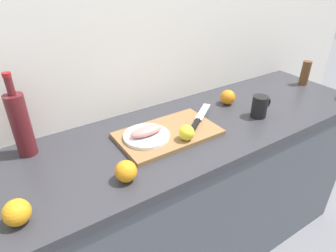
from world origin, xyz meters
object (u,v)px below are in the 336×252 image
object	(u,v)px
white_plate	(147,136)
fish_fillet	(146,131)
orange_0	(228,97)
lemon_0	(187,133)
cutting_board	(168,134)
wine_bottle	(21,124)
chef_knife	(198,120)
pepper_mill	(305,73)
coffee_mug_0	(260,106)

from	to	relation	value
white_plate	fish_fillet	world-z (taller)	fish_fillet
white_plate	orange_0	size ratio (longest dim) A/B	2.50
fish_fillet	lemon_0	bearing A→B (deg)	-38.19
cutting_board	wine_bottle	xyz separation A→B (m)	(-0.55, 0.20, 0.13)
lemon_0	chef_knife	bearing A→B (deg)	34.74
chef_knife	pepper_mill	world-z (taller)	pepper_mill
cutting_board	chef_knife	bearing A→B (deg)	0.09
cutting_board	fish_fillet	xyz separation A→B (m)	(-0.10, 0.01, 0.04)
coffee_mug_0	lemon_0	bearing A→B (deg)	-179.74
cutting_board	pepper_mill	size ratio (longest dim) A/B	3.01
wine_bottle	pepper_mill	distance (m)	1.61
chef_knife	white_plate	bearing A→B (deg)	141.25
fish_fillet	coffee_mug_0	size ratio (longest dim) A/B	1.29
wine_bottle	pepper_mill	xyz separation A→B (m)	(1.60, -0.15, -0.06)
pepper_mill	wine_bottle	bearing A→B (deg)	174.70
fish_fillet	orange_0	world-z (taller)	orange_0
cutting_board	white_plate	world-z (taller)	white_plate
wine_bottle	orange_0	world-z (taller)	wine_bottle
cutting_board	coffee_mug_0	distance (m)	0.50
orange_0	pepper_mill	world-z (taller)	pepper_mill
chef_knife	wine_bottle	size ratio (longest dim) A/B	0.72
wine_bottle	coffee_mug_0	xyz separation A→B (m)	(1.04, -0.29, -0.08)
lemon_0	orange_0	world-z (taller)	lemon_0
white_plate	lemon_0	size ratio (longest dim) A/B	2.98
cutting_board	wine_bottle	bearing A→B (deg)	160.31
lemon_0	pepper_mill	world-z (taller)	pepper_mill
fish_fillet	chef_knife	bearing A→B (deg)	-2.22
cutting_board	chef_knife	distance (m)	0.17
fish_fillet	lemon_0	size ratio (longest dim) A/B	2.24
coffee_mug_0	pepper_mill	world-z (taller)	pepper_mill
chef_knife	pepper_mill	bearing A→B (deg)	-33.32
fish_fillet	lemon_0	distance (m)	0.17
white_plate	wine_bottle	xyz separation A→B (m)	(-0.45, 0.19, 0.11)
orange_0	wine_bottle	bearing A→B (deg)	174.33
fish_fillet	lemon_0	world-z (taller)	lemon_0
pepper_mill	chef_knife	bearing A→B (deg)	-176.79
white_plate	coffee_mug_0	xyz separation A→B (m)	(0.59, -0.10, 0.03)
chef_knife	lemon_0	world-z (taller)	lemon_0
fish_fillet	chef_knife	size ratio (longest dim) A/B	0.60
cutting_board	orange_0	distance (m)	0.46
chef_knife	pepper_mill	distance (m)	0.88
lemon_0	pepper_mill	xyz separation A→B (m)	(1.02, 0.15, 0.02)
cutting_board	fish_fillet	size ratio (longest dim) A/B	2.98
pepper_mill	cutting_board	bearing A→B (deg)	-177.29
cutting_board	pepper_mill	world-z (taller)	pepper_mill
wine_bottle	coffee_mug_0	size ratio (longest dim) A/B	2.95
coffee_mug_0	pepper_mill	xyz separation A→B (m)	(0.56, 0.14, 0.02)
wine_bottle	pepper_mill	size ratio (longest dim) A/B	2.32
wine_bottle	lemon_0	bearing A→B (deg)	-26.66
cutting_board	orange_0	xyz separation A→B (m)	(0.45, 0.10, 0.03)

